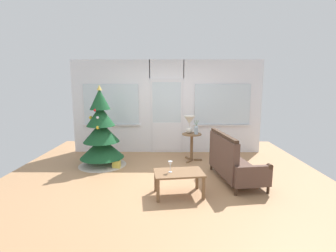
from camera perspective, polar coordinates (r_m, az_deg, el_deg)
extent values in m
plane|color=#AD7F56|center=(5.21, -0.62, -11.94)|extent=(6.76, 6.76, 0.00)
cube|color=white|center=(7.15, -12.63, 4.25)|extent=(2.15, 0.08, 2.55)
cube|color=white|center=(7.11, 12.13, 4.24)|extent=(2.15, 0.08, 2.55)
cube|color=white|center=(6.95, -0.30, 12.80)|extent=(0.94, 0.08, 0.50)
cube|color=silver|center=(6.95, -0.29, 2.27)|extent=(0.90, 0.05, 2.05)
cube|color=white|center=(7.03, -0.29, -2.41)|extent=(0.78, 0.02, 0.80)
cube|color=silver|center=(6.89, -0.30, 5.34)|extent=(0.78, 0.01, 1.10)
cube|color=silver|center=(7.09, -12.76, 4.81)|extent=(1.50, 0.01, 1.10)
cube|color=silver|center=(7.05, 12.25, 4.80)|extent=(1.50, 0.01, 1.10)
cube|color=silver|center=(7.15, -12.61, 0.25)|extent=(1.59, 0.06, 0.03)
cube|color=silver|center=(7.10, 12.10, 0.21)|extent=(1.59, 0.06, 0.03)
cylinder|color=#4C331E|center=(6.22, -14.64, -7.46)|extent=(0.10, 0.10, 0.24)
cone|color=beige|center=(6.24, -14.62, -8.09)|extent=(1.12, 1.12, 0.10)
cone|color=#194C28|center=(6.14, -14.76, -4.76)|extent=(1.02, 1.02, 0.48)
cone|color=#194C28|center=(6.06, -14.92, -1.27)|extent=(0.84, 0.84, 0.48)
cone|color=#194C28|center=(6.00, -15.07, 2.29)|extent=(0.65, 0.65, 0.48)
cone|color=#194C28|center=(5.97, -15.23, 5.92)|extent=(0.47, 0.47, 0.48)
cone|color=#E0BC4C|center=(5.96, -15.34, 8.41)|extent=(0.12, 0.12, 0.12)
sphere|color=red|center=(5.80, -16.23, 3.47)|extent=(0.07, 0.07, 0.07)
sphere|color=gold|center=(6.12, -17.13, 1.84)|extent=(0.08, 0.08, 0.08)
sphere|color=silver|center=(5.75, -15.69, 1.87)|extent=(0.06, 0.06, 0.06)
sphere|color=#264CB2|center=(6.33, -12.26, -3.27)|extent=(0.06, 0.06, 0.06)
sphere|color=red|center=(6.09, -12.44, 0.15)|extent=(0.08, 0.08, 0.08)
sphere|color=gold|center=(5.76, -15.68, -0.35)|extent=(0.08, 0.08, 0.08)
sphere|color=silver|center=(5.99, -17.11, 4.16)|extent=(0.06, 0.06, 0.06)
cylinder|color=#3D281C|center=(4.90, 21.75, -13.22)|extent=(0.05, 0.05, 0.14)
cylinder|color=#3D281C|center=(6.02, 15.28, -8.57)|extent=(0.05, 0.05, 0.14)
cylinder|color=#3D281C|center=(4.64, 15.12, -14.16)|extent=(0.05, 0.05, 0.14)
cylinder|color=#3D281C|center=(5.81, 9.78, -9.02)|extent=(0.05, 0.05, 0.14)
cube|color=brown|center=(5.28, 15.28, -9.57)|extent=(0.91, 1.39, 0.14)
cube|color=brown|center=(5.06, 12.33, -5.80)|extent=(0.32, 1.29, 0.62)
cube|color=#3D281C|center=(4.98, 12.47, -2.02)|extent=(0.28, 1.26, 0.06)
cube|color=brown|center=(4.65, 18.79, -10.82)|extent=(0.67, 0.19, 0.38)
cylinder|color=#3D281C|center=(4.74, 22.07, -8.48)|extent=(0.10, 0.10, 0.09)
cube|color=brown|center=(5.85, 12.62, -6.34)|extent=(0.67, 0.19, 0.38)
cylinder|color=#3D281C|center=(5.91, 15.33, -4.57)|extent=(0.10, 0.10, 0.09)
cylinder|color=brown|center=(6.25, 5.42, -1.86)|extent=(0.48, 0.48, 0.02)
cylinder|color=brown|center=(6.33, 5.37, -4.91)|extent=(0.07, 0.07, 0.66)
cube|color=brown|center=(6.43, 6.76, -7.59)|extent=(0.20, 0.05, 0.04)
cube|color=brown|center=(6.54, 4.52, -7.25)|extent=(0.14, 0.20, 0.04)
cube|color=brown|center=(6.28, 4.70, -7.98)|extent=(0.14, 0.20, 0.04)
sphere|color=silver|center=(6.27, 4.86, -0.95)|extent=(0.16, 0.16, 0.16)
cylinder|color=silver|center=(6.25, 4.87, 0.21)|extent=(0.02, 0.02, 0.06)
cone|color=silver|center=(6.23, 4.89, 1.39)|extent=(0.28, 0.28, 0.20)
cylinder|color=#99ADBC|center=(6.19, 6.40, -1.13)|extent=(0.09, 0.09, 0.16)
sphere|color=#99ADBC|center=(6.17, 6.42, -0.40)|extent=(0.10, 0.10, 0.10)
cylinder|color=#4C7042|center=(6.15, 6.24, 0.52)|extent=(0.07, 0.01, 0.17)
cylinder|color=#4C7042|center=(6.16, 6.44, 0.52)|extent=(0.01, 0.01, 0.18)
cylinder|color=#4C7042|center=(6.16, 6.63, 0.52)|extent=(0.07, 0.01, 0.17)
cube|color=brown|center=(4.39, 2.46, -10.55)|extent=(0.91, 0.63, 0.03)
cube|color=brown|center=(4.22, -2.27, -14.46)|extent=(0.05, 0.05, 0.39)
cube|color=brown|center=(4.35, 8.05, -13.79)|extent=(0.05, 0.05, 0.39)
cube|color=brown|center=(4.62, -2.80, -12.25)|extent=(0.05, 0.05, 0.39)
cube|color=brown|center=(4.74, 6.59, -11.73)|extent=(0.05, 0.05, 0.39)
cylinder|color=silver|center=(4.37, 0.52, -10.38)|extent=(0.06, 0.06, 0.01)
cylinder|color=silver|center=(4.35, 0.52, -9.74)|extent=(0.01, 0.01, 0.10)
cone|color=silver|center=(4.32, 0.52, -8.55)|extent=(0.08, 0.08, 0.09)
cube|color=#D8C64C|center=(5.95, -11.61, -8.48)|extent=(0.17, 0.16, 0.17)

